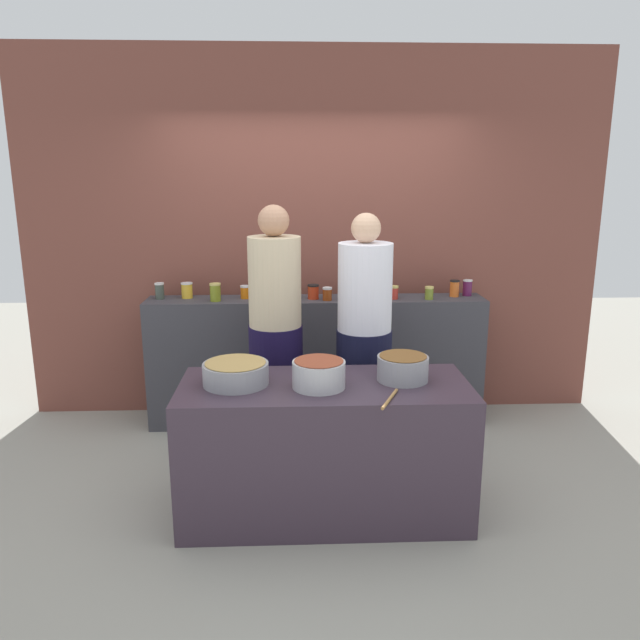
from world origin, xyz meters
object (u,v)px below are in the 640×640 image
Objects in this scene: preserve_jar_4 at (267,293)px; preserve_jar_9 at (379,290)px; preserve_jar_7 at (327,294)px; wooden_spoon at (390,399)px; preserve_jar_2 at (215,292)px; cooking_pot_right at (403,368)px; preserve_jar_0 at (160,291)px; cooking_pot_left at (236,373)px; cook_with_tongs at (276,349)px; preserve_jar_10 at (394,292)px; cook_in_cap at (364,354)px; preserve_jar_8 at (352,290)px; preserve_jar_11 at (429,293)px; preserve_jar_3 at (245,292)px; preserve_jar_6 at (313,292)px; preserve_jar_1 at (187,290)px; preserve_jar_12 at (454,288)px; cooking_pot_center at (319,374)px; preserve_jar_5 at (286,290)px; preserve_jar_13 at (467,288)px.

preserve_jar_9 reaches higher than preserve_jar_4.
preserve_jar_7 reaches higher than wooden_spoon.
preserve_jar_2 is 1.35× the size of preserve_jar_7.
preserve_jar_7 reaches higher than cooking_pot_right.
preserve_jar_0 is 1.61m from cooking_pot_left.
preserve_jar_2 is 0.08× the size of cook_with_tongs.
cooking_pot_left is at bearing -95.26° from preserve_jar_4.
cooking_pot_right is at bearing -96.65° from preserve_jar_10.
preserve_jar_2 is 0.87m from preserve_jar_7.
preserve_jar_8 is at bearing 90.94° from cook_in_cap.
preserve_jar_11 is 1.73m from wooden_spoon.
wooden_spoon is (0.90, -1.71, -0.26)m from preserve_jar_3.
preserve_jar_8 is (0.31, 0.04, 0.00)m from preserve_jar_6.
preserve_jar_6 is 1.12× the size of preserve_jar_11.
preserve_jar_8 reaches higher than preserve_jar_10.
preserve_jar_9 is at bearing 53.73° from cooking_pot_left.
preserve_jar_1 is 0.27m from preserve_jar_2.
preserve_jar_12 reaches higher than cooking_pot_center.
preserve_jar_9 is 0.31× the size of cooking_pot_left.
preserve_jar_4 is 1.51m from preserve_jar_12.
preserve_jar_3 reaches higher than cooking_pot_center.
preserve_jar_5 is 0.46× the size of wooden_spoon.
preserve_jar_10 is 0.28m from preserve_jar_11.
preserve_jar_10 is 0.81m from cook_in_cap.
preserve_jar_10 reaches higher than cooking_pot_right.
preserve_jar_8 reaches higher than cooking_pot_center.
preserve_jar_10 is at bearing -3.73° from preserve_jar_1.
cooking_pot_left is at bearing 160.66° from wooden_spoon.
preserve_jar_4 is 0.35× the size of cooking_pot_right.
cooking_pot_right is 1.02× the size of wooden_spoon.
cook_with_tongs reaches higher than cooking_pot_right.
preserve_jar_4 is 0.73m from cook_with_tongs.
preserve_jar_9 is at bearing 168.74° from preserve_jar_11.
preserve_jar_13 is at bearing 17.45° from preserve_jar_12.
preserve_jar_5 is at bearing 117.44° from cooking_pot_right.
preserve_jar_10 is at bearing -2.13° from preserve_jar_4.
preserve_jar_5 is 0.34m from preserve_jar_7.
cook_with_tongs is (-0.28, -0.67, -0.28)m from preserve_jar_6.
preserve_jar_12 reaches higher than cooking_pot_left.
preserve_jar_4 reaches higher than wooden_spoon.
preserve_jar_7 is (0.33, -0.08, -0.02)m from preserve_jar_5.
preserve_jar_4 is 0.76× the size of preserve_jar_5.
preserve_jar_2 is at bearing -175.10° from preserve_jar_8.
preserve_jar_7 is at bearing 98.91° from wooden_spoon.
preserve_jar_7 is 1.04m from preserve_jar_12.
preserve_jar_4 is 0.48m from preserve_jar_7.
cook_in_cap reaches higher than preserve_jar_0.
cook_in_cap is (-0.93, -0.80, -0.31)m from preserve_jar_13.
preserve_jar_5 is 1.15× the size of preserve_jar_8.
preserve_jar_1 reaches higher than cooking_pot_left.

